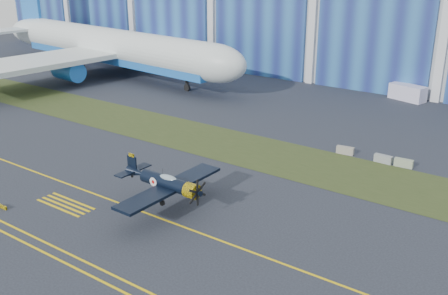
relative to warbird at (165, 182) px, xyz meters
The scene contains 12 objects.
ground 10.59m from the warbird, 19.47° to the left, with size 260.00×260.00×0.00m, color #2B2F39.
grass_median 20.09m from the warbird, 61.01° to the left, with size 260.00×10.00×0.02m, color #475128.
taxiway_centreline 10.15m from the warbird, ahead, with size 200.00×0.20×0.02m, color yellow.
hold_short_ladder 9.96m from the warbird, 150.69° to the right, with size 6.00×2.40×0.02m, color yellow, non-canonical shape.
guard_board_left 15.26m from the warbird, 145.19° to the right, with size 1.20×0.15×0.35m, color yellow.
warbird is the anchor object (origin of this frame).
jetliner 59.98m from the warbird, 141.17° to the left, with size 76.88×67.19×24.85m.
shipping_container 51.41m from the warbird, 83.60° to the left, with size 5.66×2.27×2.45m, color silver.
cart 68.09m from the warbird, 135.87° to the left, with size 1.89×1.13×1.13m, color white.
barrier_a 24.08m from the warbird, 71.83° to the left, with size 2.00×0.60×0.90m, color gray.
barrier_b 25.79m from the warbird, 62.06° to the left, with size 2.00×0.60×0.90m, color gray.
barrier_c 27.01m from the warbird, 57.97° to the left, with size 2.00×0.60×0.90m, color #919E82.
Camera 1 is at (19.57, -35.13, 21.91)m, focal length 42.00 mm.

